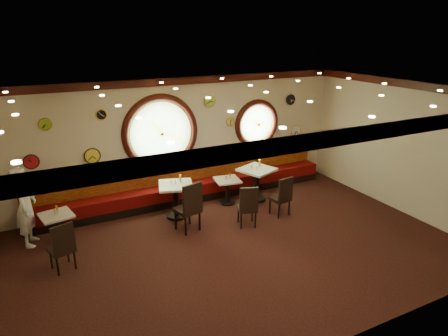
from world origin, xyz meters
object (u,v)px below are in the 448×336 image
(chair_b, at_px, (190,204))
(condiment_d_bottle, at_px, (259,163))
(condiment_a_salt, at_px, (55,212))
(condiment_a_pepper, at_px, (57,213))
(table_a, at_px, (58,225))
(condiment_b_pepper, at_px, (176,182))
(condiment_d_salt, at_px, (252,167))
(condiment_c_bottle, at_px, (230,176))
(chair_d, at_px, (283,194))
(condiment_b_salt, at_px, (171,181))
(condiment_c_pepper, at_px, (227,178))
(table_c, at_px, (227,188))
(condiment_c_salt, at_px, (225,178))
(condiment_d_pepper, at_px, (257,168))
(chair_a, at_px, (62,244))
(table_b, at_px, (176,196))
(table_d, at_px, (257,180))
(chair_c, at_px, (248,204))
(condiment_a_bottle, at_px, (57,209))
(waiter, at_px, (26,206))

(chair_b, bearing_deg, condiment_d_bottle, 8.13)
(condiment_a_salt, relative_size, condiment_a_pepper, 0.98)
(table_a, height_order, condiment_b_pepper, condiment_b_pepper)
(chair_b, bearing_deg, condiment_d_salt, 9.32)
(condiment_a_salt, distance_m, condiment_c_bottle, 4.23)
(chair_d, relative_size, condiment_c_bottle, 4.27)
(condiment_b_salt, relative_size, condiment_c_pepper, 0.95)
(table_c, height_order, chair_d, chair_d)
(chair_b, distance_m, condiment_c_salt, 1.70)
(chair_b, height_order, chair_d, chair_b)
(condiment_d_pepper, bearing_deg, chair_a, -166.47)
(table_a, xyz_separation_m, condiment_d_pepper, (4.87, 0.04, 0.50))
(table_b, distance_m, table_d, 2.25)
(condiment_c_salt, bearing_deg, table_c, -8.09)
(condiment_d_salt, bearing_deg, table_b, -177.25)
(table_c, bearing_deg, condiment_d_salt, -4.84)
(condiment_d_salt, relative_size, condiment_a_pepper, 0.96)
(chair_c, xyz_separation_m, condiment_d_bottle, (1.13, 1.37, 0.40))
(condiment_a_bottle, bearing_deg, condiment_d_bottle, 1.77)
(table_b, relative_size, table_d, 0.94)
(chair_a, xyz_separation_m, condiment_a_bottle, (0.04, 1.21, 0.19))
(condiment_a_pepper, bearing_deg, condiment_b_salt, 5.10)
(condiment_b_pepper, bearing_deg, chair_a, -155.68)
(condiment_a_salt, distance_m, condiment_b_salt, 2.62)
(condiment_a_pepper, bearing_deg, condiment_c_bottle, 4.10)
(condiment_a_pepper, xyz_separation_m, waiter, (-0.56, 0.30, 0.13))
(condiment_b_pepper, height_order, condiment_d_bottle, condiment_d_bottle)
(condiment_d_salt, xyz_separation_m, condiment_a_pepper, (-4.78, -0.21, -0.20))
(chair_d, bearing_deg, condiment_a_bottle, 160.26)
(condiment_c_pepper, bearing_deg, condiment_c_salt, 143.48)
(condiment_d_salt, height_order, condiment_d_pepper, condiment_d_salt)
(chair_c, distance_m, condiment_a_salt, 4.13)
(condiment_c_pepper, xyz_separation_m, condiment_a_bottle, (-4.06, -0.14, 0.03))
(condiment_a_bottle, bearing_deg, table_c, 2.17)
(condiment_c_salt, bearing_deg, condiment_b_pepper, -173.31)
(condiment_b_pepper, bearing_deg, chair_b, -88.75)
(table_b, xyz_separation_m, condiment_d_salt, (2.14, 0.10, 0.39))
(chair_d, xyz_separation_m, condiment_b_salt, (-2.38, 1.20, 0.33))
(condiment_a_salt, height_order, condiment_b_pepper, condiment_b_pepper)
(table_d, distance_m, condiment_a_pepper, 4.90)
(condiment_d_salt, xyz_separation_m, condiment_b_pepper, (-2.14, -0.10, -0.03))
(table_c, relative_size, chair_c, 1.12)
(condiment_d_salt, bearing_deg, table_a, -177.93)
(table_c, distance_m, condiment_a_bottle, 4.10)
(table_c, distance_m, condiment_b_salt, 1.60)
(table_a, distance_m, table_b, 2.66)
(table_d, bearing_deg, chair_a, -166.00)
(table_d, height_order, condiment_c_salt, table_d)
(condiment_c_bottle, bearing_deg, chair_a, -161.72)
(condiment_a_salt, bearing_deg, table_c, 2.87)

